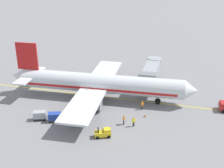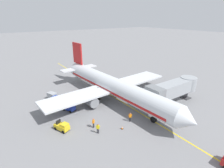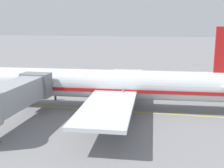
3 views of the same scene
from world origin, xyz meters
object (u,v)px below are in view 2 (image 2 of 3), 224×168
(baggage_cart_second_in_train, at_px, (52,96))
(ground_crew_marshaller, at_px, (98,128))
(jet_bridge, at_px, (173,89))
(ground_crew_loader, at_px, (130,117))
(parked_airliner, at_px, (112,86))
(baggage_tug_lead, at_px, (69,107))
(safety_cone_nose_left, at_px, (122,127))
(baggage_cart_front, at_px, (57,100))
(ground_crew_wing_walker, at_px, (93,122))
(baggage_tug_trailing, at_px, (62,126))

(baggage_cart_second_in_train, height_order, ground_crew_marshaller, ground_crew_marshaller)
(jet_bridge, height_order, ground_crew_loader, jet_bridge)
(parked_airliner, bearing_deg, baggage_tug_lead, -3.92)
(jet_bridge, relative_size, ground_crew_marshaller, 7.78)
(jet_bridge, relative_size, safety_cone_nose_left, 22.28)
(parked_airliner, xyz_separation_m, jet_bridge, (-8.90, 8.93, 0.27))
(parked_airliner, relative_size, baggage_tug_lead, 13.48)
(baggage_cart_front, distance_m, ground_crew_loader, 15.89)
(ground_crew_wing_walker, bearing_deg, baggage_tug_trailing, -26.47)
(ground_crew_wing_walker, height_order, ground_crew_marshaller, same)
(baggage_tug_lead, height_order, baggage_cart_front, baggage_tug_lead)
(baggage_tug_trailing, relative_size, baggage_cart_front, 0.94)
(jet_bridge, bearing_deg, ground_crew_loader, 0.18)
(baggage_cart_front, height_order, baggage_cart_second_in_train, same)
(ground_crew_loader, bearing_deg, baggage_tug_trailing, -22.28)
(parked_airliner, relative_size, baggage_cart_second_in_train, 12.63)
(baggage_tug_lead, xyz_separation_m, ground_crew_loader, (-7.14, 9.62, 0.24))
(baggage_tug_lead, relative_size, baggage_cart_front, 0.94)
(parked_airliner, distance_m, baggage_cart_front, 11.77)
(parked_airliner, height_order, baggage_cart_second_in_train, parked_airliner)
(baggage_tug_trailing, height_order, baggage_cart_second_in_train, baggage_tug_trailing)
(jet_bridge, xyz_separation_m, baggage_cart_second_in_train, (19.62, -16.32, -2.50))
(baggage_cart_second_in_train, bearing_deg, ground_crew_wing_walker, 98.84)
(parked_airliner, distance_m, ground_crew_marshaller, 12.43)
(parked_airliner, distance_m, baggage_tug_trailing, 13.99)
(ground_crew_marshaller, bearing_deg, baggage_tug_lead, -84.46)
(ground_crew_wing_walker, xyz_separation_m, ground_crew_loader, (-6.05, 2.08, 0.00))
(baggage_tug_lead, bearing_deg, baggage_cart_front, -76.68)
(parked_airliner, relative_size, ground_crew_marshaller, 22.09)
(ground_crew_wing_walker, relative_size, ground_crew_marshaller, 1.00)
(jet_bridge, bearing_deg, safety_cone_nose_left, 4.00)
(baggage_tug_trailing, xyz_separation_m, ground_crew_marshaller, (-4.26, 3.93, 0.24))
(ground_crew_wing_walker, xyz_separation_m, safety_cone_nose_left, (-3.58, 3.01, -0.66))
(baggage_tug_lead, height_order, ground_crew_marshaller, ground_crew_marshaller)
(ground_crew_loader, bearing_deg, baggage_cart_front, -59.37)
(safety_cone_nose_left, bearing_deg, ground_crew_wing_walker, -40.11)
(baggage_tug_lead, relative_size, baggage_cart_second_in_train, 0.94)
(safety_cone_nose_left, bearing_deg, baggage_tug_trailing, -33.08)
(jet_bridge, bearing_deg, ground_crew_wing_walker, -6.72)
(ground_crew_wing_walker, bearing_deg, baggage_cart_front, -79.98)
(baggage_cart_front, xyz_separation_m, ground_crew_marshaller, (-1.86, 13.31, 0.00))
(baggage_tug_trailing, bearing_deg, parked_airliner, -160.21)
(baggage_tug_trailing, height_order, baggage_cart_front, baggage_tug_trailing)
(baggage_tug_trailing, bearing_deg, jet_bridge, 168.95)
(safety_cone_nose_left, bearing_deg, parked_airliner, -116.45)
(baggage_tug_lead, distance_m, baggage_tug_trailing, 6.29)
(jet_bridge, xyz_separation_m, safety_cone_nose_left, (13.82, 0.97, -3.16))
(baggage_cart_front, distance_m, safety_cone_nose_left, 15.66)
(parked_airliner, relative_size, baggage_tug_trailing, 13.48)
(baggage_cart_front, bearing_deg, parked_airliner, 155.94)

